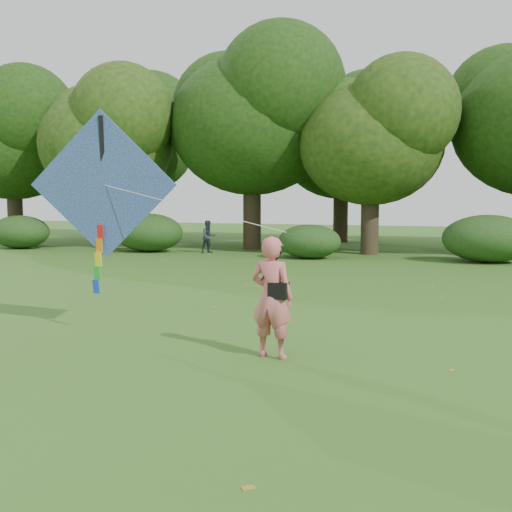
% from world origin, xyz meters
% --- Properties ---
extents(ground, '(100.00, 100.00, 0.00)m').
position_xyz_m(ground, '(0.00, 0.00, 0.00)').
color(ground, '#265114').
rests_on(ground, ground).
extents(man_kite_flyer, '(0.76, 0.54, 1.94)m').
position_xyz_m(man_kite_flyer, '(-0.17, 0.82, 0.97)').
color(man_kite_flyer, '#CC6063').
rests_on(man_kite_flyer, ground).
extents(bystander_left, '(0.89, 0.92, 1.49)m').
position_xyz_m(bystander_left, '(-9.08, 18.17, 0.75)').
color(bystander_left, '#2A3138').
rests_on(bystander_left, ground).
extents(crossbody_bag, '(0.43, 0.20, 0.74)m').
position_xyz_m(crossbody_bag, '(-0.05, 0.78, 1.10)').
color(crossbody_bag, black).
rests_on(crossbody_bag, ground).
extents(flying_kite, '(5.08, 1.10, 3.40)m').
position_xyz_m(flying_kite, '(-3.67, 1.48, 2.74)').
color(flying_kite, '#234398').
rests_on(flying_kite, ground).
extents(tree_line, '(54.70, 15.30, 9.48)m').
position_xyz_m(tree_line, '(1.67, 22.88, 5.60)').
color(tree_line, '#3A2D1E').
rests_on(tree_line, ground).
extents(shrub_band, '(39.15, 3.22, 1.88)m').
position_xyz_m(shrub_band, '(-0.72, 17.60, 0.86)').
color(shrub_band, '#264919').
rests_on(shrub_band, ground).
extents(fallen_leaves, '(10.26, 15.65, 0.01)m').
position_xyz_m(fallen_leaves, '(0.13, 5.69, 0.01)').
color(fallen_leaves, olive).
rests_on(fallen_leaves, ground).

